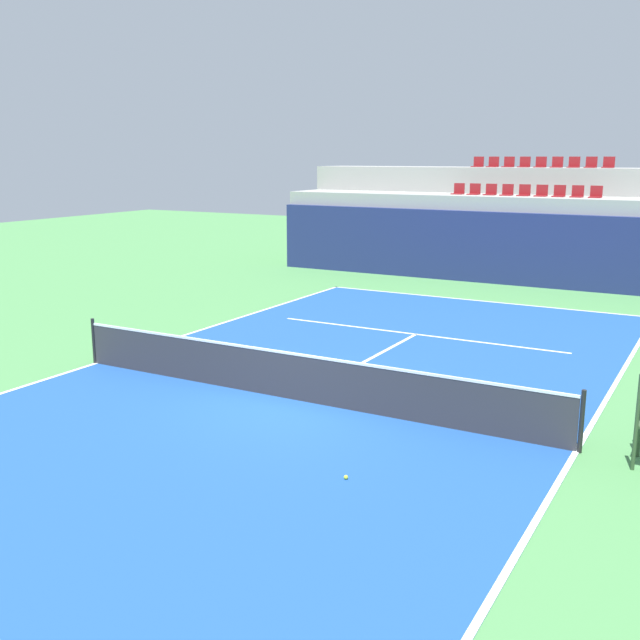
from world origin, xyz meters
TOP-DOWN VIEW (x-y plane):
  - ground_plane at (0.00, 0.00)m, footprint 80.00×80.00m
  - court_surface at (0.00, 0.00)m, footprint 11.00×24.00m
  - baseline_far at (0.00, 11.95)m, footprint 11.00×0.10m
  - sideline_left at (-5.45, 0.00)m, footprint 0.10×24.00m
  - sideline_right at (5.45, 0.00)m, footprint 0.10×24.00m
  - service_line_far at (0.00, 6.40)m, footprint 8.26×0.10m
  - centre_service_line at (0.00, 3.20)m, footprint 0.10×6.40m
  - back_wall at (0.00, 15.72)m, footprint 19.72×0.30m
  - stands_tier_lower at (0.00, 17.07)m, footprint 19.72×2.40m
  - stands_tier_upper at (0.00, 19.47)m, footprint 19.72×2.40m
  - seating_row_lower at (0.00, 17.16)m, footprint 5.74×0.44m
  - seating_row_upper at (0.00, 19.56)m, footprint 5.74×0.44m
  - tennis_net at (0.00, 0.00)m, footprint 11.08×0.08m
  - tennis_ball_0 at (2.63, -2.82)m, footprint 0.07×0.07m

SIDE VIEW (x-z plane):
  - ground_plane at x=0.00m, z-range 0.00..0.00m
  - court_surface at x=0.00m, z-range 0.00..0.01m
  - baseline_far at x=0.00m, z-range 0.01..0.01m
  - sideline_left at x=-5.45m, z-range 0.01..0.01m
  - sideline_right at x=5.45m, z-range 0.01..0.01m
  - service_line_far at x=0.00m, z-range 0.01..0.01m
  - centre_service_line at x=0.00m, z-range 0.01..0.01m
  - tennis_ball_0 at x=2.63m, z-range 0.01..0.08m
  - tennis_net at x=0.00m, z-range -0.03..1.04m
  - back_wall at x=0.00m, z-range 0.00..2.72m
  - stands_tier_lower at x=0.00m, z-range 0.00..3.27m
  - stands_tier_upper at x=0.00m, z-range 0.00..4.32m
  - seating_row_lower at x=0.00m, z-range 3.18..3.62m
  - seating_row_upper at x=0.00m, z-range 4.23..4.67m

